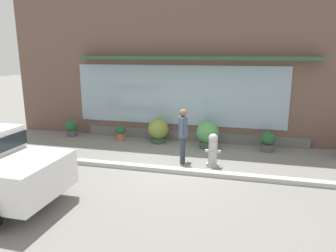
# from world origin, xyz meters

# --- Properties ---
(ground_plane) EXTENTS (60.00, 60.00, 0.00)m
(ground_plane) POSITION_xyz_m (0.00, 0.00, 0.00)
(ground_plane) COLOR gray
(curb_strip) EXTENTS (14.00, 0.24, 0.12)m
(curb_strip) POSITION_xyz_m (0.00, -0.20, 0.06)
(curb_strip) COLOR #B2B2AD
(curb_strip) RESTS_ON ground_plane
(storefront) EXTENTS (14.00, 0.81, 5.32)m
(storefront) POSITION_xyz_m (-0.01, 3.19, 2.60)
(storefront) COLOR brown
(storefront) RESTS_ON ground_plane
(fire_hydrant) EXTENTS (0.43, 0.40, 0.93)m
(fire_hydrant) POSITION_xyz_m (1.02, 0.57, 0.46)
(fire_hydrant) COLOR #B2B2B7
(fire_hydrant) RESTS_ON ground_plane
(pedestrian_with_handbag) EXTENTS (0.21, 0.63, 1.60)m
(pedestrian_with_handbag) POSITION_xyz_m (0.17, 0.57, 0.92)
(pedestrian_with_handbag) COLOR #333847
(pedestrian_with_handbag) RESTS_ON ground_plane
(potted_plant_near_hydrant) EXTENTS (0.46, 0.46, 0.67)m
(potted_plant_near_hydrant) POSITION_xyz_m (2.59, 2.33, 0.34)
(potted_plant_near_hydrant) COLOR #4C4C51
(potted_plant_near_hydrant) RESTS_ON ground_plane
(potted_plant_doorstep) EXTENTS (0.34, 0.34, 0.56)m
(potted_plant_doorstep) POSITION_xyz_m (-2.50, 2.37, 0.30)
(potted_plant_doorstep) COLOR #9E6042
(potted_plant_doorstep) RESTS_ON ground_plane
(potted_plant_window_center) EXTENTS (0.74, 0.74, 0.92)m
(potted_plant_window_center) POSITION_xyz_m (0.66, 2.21, 0.49)
(potted_plant_window_center) COLOR #33473D
(potted_plant_window_center) RESTS_ON ground_plane
(potted_plant_low_front) EXTENTS (0.73, 0.73, 0.86)m
(potted_plant_low_front) POSITION_xyz_m (-1.10, 2.44, 0.46)
(potted_plant_low_front) COLOR #33473D
(potted_plant_low_front) RESTS_ON ground_plane
(potted_plant_corner_tall) EXTENTS (0.46, 0.46, 0.63)m
(potted_plant_corner_tall) POSITION_xyz_m (-4.56, 2.48, 0.34)
(potted_plant_corner_tall) COLOR #4C4C51
(potted_plant_corner_tall) RESTS_ON ground_plane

